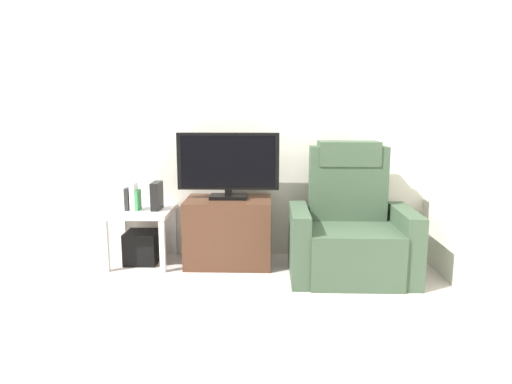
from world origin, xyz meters
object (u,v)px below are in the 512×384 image
recliner_armchair (350,230)px  book_rightmost (138,200)px  book_leftmost (128,199)px  tv_stand (229,231)px  subwoofer_box (142,247)px  side_table (141,218)px  television (228,164)px  book_middle (134,196)px  game_console (157,196)px

recliner_armchair → book_rightmost: recliner_armchair is taller
book_leftmost → tv_stand: bearing=1.4°
recliner_armchair → subwoofer_box: bearing=166.9°
tv_stand → book_rightmost: 0.83m
side_table → book_rightmost: 0.17m
television → book_leftmost: 0.92m
book_rightmost → book_leftmost: bearing=180.0°
subwoofer_box → book_rightmost: 0.43m
subwoofer_box → book_middle: (-0.05, -0.02, 0.46)m
book_leftmost → book_rightmost: book_leftmost is taller
television → book_rightmost: bearing=-177.1°
side_table → book_middle: 0.20m
book_leftmost → book_middle: 0.06m
book_leftmost → book_rightmost: 0.08m
game_console → side_table: bearing=-176.1°
recliner_armchair → television: bearing=160.5°
recliner_armchair → book_leftmost: bearing=167.9°
subwoofer_box → game_console: (0.15, 0.01, 0.46)m
book_middle → book_rightmost: (0.03, 0.00, -0.03)m
tv_stand → television: television is taller
recliner_armchair → book_middle: (-1.84, 0.21, 0.23)m
television → book_middle: (-0.82, -0.04, -0.28)m
television → game_console: 0.68m
book_rightmost → game_console: bearing=10.5°
book_rightmost → tv_stand: bearing=1.6°
side_table → book_middle: size_ratio=2.25×
book_rightmost → game_console: size_ratio=0.73×
television → side_table: (-0.77, -0.02, -0.48)m
side_table → game_console: size_ratio=2.24×
side_table → game_console: game_console is taller
tv_stand → book_leftmost: book_leftmost is taller
recliner_armchair → book_middle: 1.86m
side_table → book_rightmost: bearing=-130.3°
subwoofer_box → book_middle: book_middle is taller
side_table → book_leftmost: (-0.10, -0.02, 0.17)m
recliner_armchair → side_table: (-1.79, 0.23, 0.03)m
side_table → book_middle: bearing=-157.6°
side_table → subwoofer_box: size_ratio=1.92×
tv_stand → recliner_armchair: (1.02, -0.23, 0.08)m
game_console → book_leftmost: bearing=-173.0°
book_middle → book_rightmost: size_ratio=1.37×
side_table → book_leftmost: 0.20m
game_console → book_middle: bearing=-171.2°
book_leftmost → game_console: bearing=7.0°
recliner_armchair → book_leftmost: recliner_armchair is taller
subwoofer_box → book_rightmost: (-0.02, -0.02, 0.43)m
tv_stand → side_table: (-0.77, -0.00, 0.11)m
side_table → book_middle: book_middle is taller
television → book_rightmost: 0.85m
television → book_middle: television is taller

